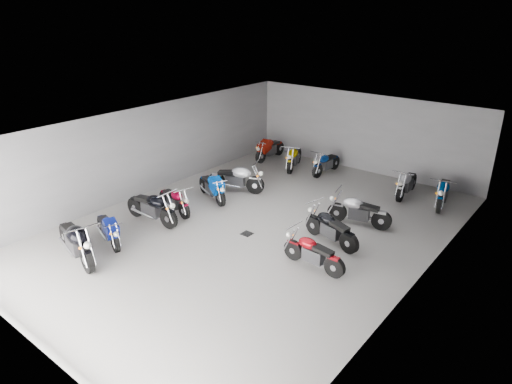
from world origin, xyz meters
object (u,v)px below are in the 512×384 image
Objects in this scene: drain_grate at (247,234)px; motorcycle_left_a at (76,241)px; motorcycle_left_d at (174,200)px; motorcycle_back_b at (294,157)px; motorcycle_back_e at (407,183)px; motorcycle_left_f at (236,179)px; motorcycle_left_c at (152,207)px; motorcycle_left_b at (108,229)px; motorcycle_right_e at (331,228)px; motorcycle_right_d at (313,252)px; motorcycle_right_f at (358,211)px; motorcycle_back_c at (326,163)px; motorcycle_back_f at (443,192)px; motorcycle_left_e at (212,187)px; motorcycle_back_a at (270,149)px.

motorcycle_left_a is (-2.64, -4.05, 0.57)m from drain_grate.
motorcycle_back_b is (0.60, 6.17, 0.05)m from motorcycle_left_d.
motorcycle_back_e is at bearing 66.34° from drain_grate.
drain_grate is 3.45m from motorcycle_left_f.
motorcycle_left_b is at bearing -0.60° from motorcycle_left_c.
motorcycle_right_e is 4.85m from motorcycle_back_e.
motorcycle_right_d is 3.05m from motorcycle_right_f.
motorcycle_right_e is (2.25, 1.10, 0.48)m from drain_grate.
motorcycle_left_b is 7.61m from motorcycle_right_f.
motorcycle_right_d is 0.94× the size of motorcycle_right_f.
motorcycle_left_d is 5.32m from motorcycle_right_e.
motorcycle_right_e is at bearing 112.77° from motorcycle_back_b.
motorcycle_left_c reaches higher than motorcycle_right_e.
motorcycle_left_a reaches higher than motorcycle_back_c.
motorcycle_left_c reaches higher than motorcycle_right_d.
motorcycle_back_f reaches higher than motorcycle_back_e.
motorcycle_left_e is at bearing 23.57° from motorcycle_back_f.
motorcycle_left_d is (-2.87, -0.32, 0.44)m from drain_grate.
motorcycle_left_e is 0.95× the size of motorcycle_back_e.
motorcycle_left_f is at bearing 89.24° from motorcycle_right_e.
motorcycle_left_c is at bearing 64.38° from motorcycle_back_b.
motorcycle_back_a reaches higher than motorcycle_right_e.
motorcycle_back_c reaches higher than motorcycle_left_b.
motorcycle_back_f is (6.77, 7.14, -0.01)m from motorcycle_left_c.
motorcycle_left_e reaches higher than motorcycle_left_d.
motorcycle_back_e is at bearing 175.24° from motorcycle_back_a.
motorcycle_left_d is at bearing 119.51° from motorcycle_right_e.
motorcycle_back_b is at bearing 111.22° from drain_grate.
motorcycle_back_e is (3.49, -0.20, 0.02)m from motorcycle_back_c.
motorcycle_left_b is 0.83× the size of motorcycle_left_c.
motorcycle_back_c is at bearing 98.20° from drain_grate.
motorcycle_left_c reaches higher than motorcycle_left_e.
motorcycle_left_b is (-0.15, 1.11, -0.12)m from motorcycle_left_a.
motorcycle_left_c is 0.95m from motorcycle_left_d.
motorcycle_back_f is (6.18, 0.03, 0.01)m from motorcycle_back_b.
motorcycle_right_d is 0.90× the size of motorcycle_back_f.
motorcycle_back_f is at bearing 175.25° from motorcycle_back_a.
drain_grate is 0.17× the size of motorcycle_back_c.
motorcycle_back_c is at bearing -8.02° from motorcycle_back_e.
motorcycle_left_c reaches higher than motorcycle_back_e.
motorcycle_back_e is (5.39, 8.89, 0.03)m from motorcycle_left_b.
motorcycle_left_e is 7.03m from motorcycle_back_e.
motorcycle_right_d reaches higher than drain_grate.
motorcycle_left_c is 9.85m from motorcycle_back_f.
motorcycle_left_d is 6.76m from motorcycle_back_c.
motorcycle_right_f is 5.61m from motorcycle_back_b.
drain_grate is 0.15× the size of motorcycle_left_c.
motorcycle_back_b is 1.42m from motorcycle_back_c.
motorcycle_left_b is 0.96× the size of motorcycle_left_e.
motorcycle_left_f reaches higher than motorcycle_left_d.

